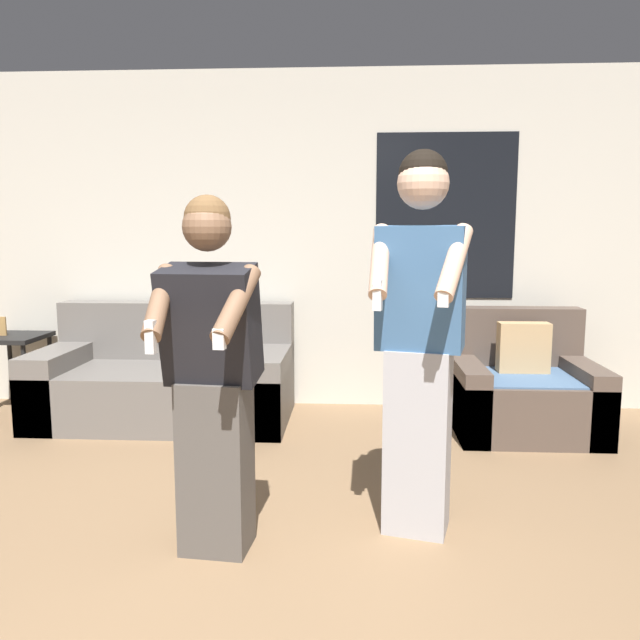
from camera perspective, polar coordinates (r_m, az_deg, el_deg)
wall_back at (r=5.12m, az=-2.01°, el=7.22°), size 6.33×0.07×2.70m
couch at (r=4.95m, az=-13.79°, el=-5.46°), size 1.88×0.96×0.87m
armchair at (r=4.77m, az=17.99°, el=-6.11°), size 0.99×0.89×0.86m
side_table at (r=5.59m, az=-26.08°, el=-2.25°), size 0.43×0.50×0.76m
person_left at (r=2.76m, az=-9.83°, el=-5.17°), size 0.46×0.52×1.58m
person_right at (r=2.93m, az=9.10°, el=-1.69°), size 0.48×0.53×1.79m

